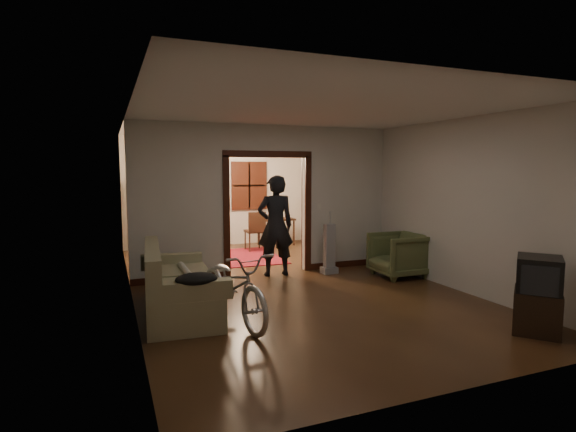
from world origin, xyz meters
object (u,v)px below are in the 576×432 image
bicycle (233,286)px  locker (170,214)px  sofa (181,279)px  person (275,226)px  desk (276,232)px  armchair (398,255)px

bicycle → locker: 5.62m
bicycle → locker: bearing=80.0°
sofa → bicycle: (0.57, -0.66, 0.00)m
bicycle → locker: size_ratio=1.01×
person → locker: bearing=-60.6°
person → desk: bearing=-104.8°
armchair → locker: bearing=-138.7°
locker → desk: bearing=12.0°
sofa → desk: sofa is taller
locker → person: bearing=-50.0°
person → locker: size_ratio=1.04×
locker → desk: size_ratio=1.95×
armchair → desk: size_ratio=0.96×
bicycle → armchair: 3.72m
sofa → armchair: 4.10m
desk → person: bearing=-91.7°
armchair → locker: locker is taller
armchair → locker: size_ratio=0.49×
armchair → locker: 5.60m
sofa → desk: (3.16, 4.75, -0.13)m
bicycle → desk: bearing=53.7°
locker → desk: 2.73m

